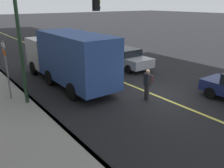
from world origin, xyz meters
TOP-DOWN VIEW (x-y plane):
  - ground at (0.00, 0.00)m, footprint 200.00×200.00m
  - sidewalk_slab at (0.00, 7.49)m, footprint 80.00×3.96m
  - curb_edge at (0.00, 5.59)m, footprint 80.00×0.16m
  - lane_stripe_center at (0.00, 0.00)m, footprint 80.00×0.16m
  - car_silver at (5.66, -2.44)m, footprint 4.68×2.02m
  - truck_blue at (4.56, 2.78)m, footprint 8.26×2.39m
  - pedestrian_with_backpack at (-0.13, 0.82)m, footprint 0.42×0.42m
  - traffic_light_mast at (2.86, 4.20)m, footprint 0.28×4.41m
  - street_sign_post at (3.82, 6.41)m, footprint 0.60×0.08m

SIDE VIEW (x-z plane):
  - ground at x=0.00m, z-range 0.00..0.00m
  - lane_stripe_center at x=0.00m, z-range 0.00..0.01m
  - sidewalk_slab at x=0.00m, z-range 0.00..0.15m
  - curb_edge at x=0.00m, z-range 0.00..0.15m
  - car_silver at x=5.66m, z-range 0.02..1.47m
  - pedestrian_with_backpack at x=-0.13m, z-range 0.13..1.75m
  - truck_blue at x=4.56m, z-range 0.11..3.23m
  - street_sign_post at x=3.82m, z-range 0.26..3.30m
  - traffic_light_mast at x=2.86m, z-range 1.05..6.54m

